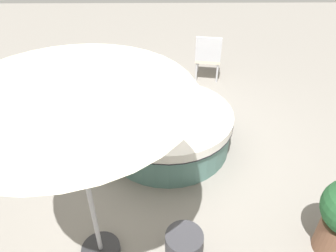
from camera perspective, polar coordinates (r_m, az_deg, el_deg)
ground_plane at (r=5.30m, az=-0.00°, el=-3.28°), size 16.00×16.00×0.00m
round_bed at (r=5.10m, az=-0.00°, el=-0.50°), size 1.99×1.99×0.63m
throw_pillow_0 at (r=5.32m, az=4.13°, el=6.29°), size 0.54×0.32×0.18m
throw_pillow_1 at (r=5.42m, az=1.92°, el=6.93°), size 0.52×0.31×0.18m
throw_pillow_2 at (r=5.43m, az=-0.60°, el=7.15°), size 0.46×0.31×0.20m
throw_pillow_3 at (r=5.33m, az=-2.67°, el=6.10°), size 0.53×0.38×0.14m
throw_pillow_4 at (r=5.22m, az=-4.66°, el=5.83°), size 0.42×0.29×0.22m
patio_chair at (r=6.97m, az=7.04°, el=12.26°), size 0.58×0.60×0.98m
patio_umbrella at (r=2.55m, az=-17.64°, el=8.08°), size 2.04×2.04×2.45m
side_table at (r=3.77m, az=2.79°, el=-20.59°), size 0.41×0.41×0.45m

